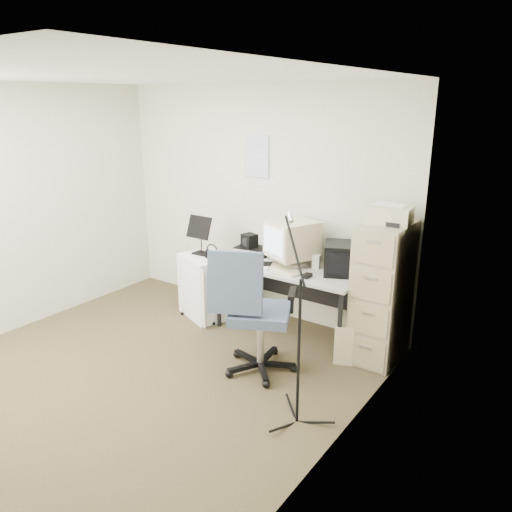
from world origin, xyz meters
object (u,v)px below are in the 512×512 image
Objects in this scene: office_chair at (260,311)px; side_cart at (207,286)px; filing_cabinet at (382,292)px; desk at (290,300)px.

side_cart is (-1.17, 0.65, -0.22)m from office_chair.
filing_cabinet is 1.14m from office_chair.
desk reaches higher than side_cart.
filing_cabinet is at bearing 1.81° from desk.
filing_cabinet is 1.87× the size of side_cart.
side_cart is (-1.94, -0.18, -0.30)m from filing_cabinet.
desk is 2.16× the size of side_cart.
filing_cabinet is at bearing 27.10° from side_cart.
desk is 1.32× the size of office_chair.
desk is 1.00m from side_cart.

